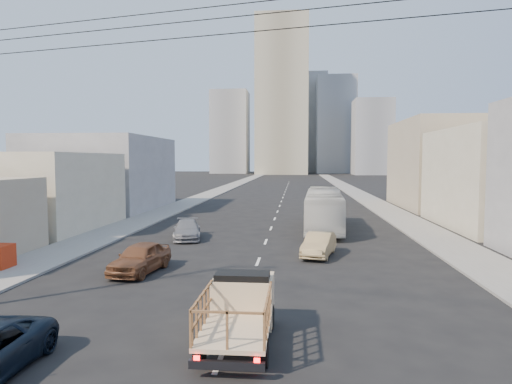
% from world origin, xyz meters
% --- Properties ---
extents(sidewalk_left, '(3.50, 180.00, 0.12)m').
position_xyz_m(sidewalk_left, '(-11.75, 70.00, 0.06)').
color(sidewalk_left, slate).
rests_on(sidewalk_left, ground).
extents(sidewalk_right, '(3.50, 180.00, 0.12)m').
position_xyz_m(sidewalk_right, '(11.75, 70.00, 0.06)').
color(sidewalk_right, slate).
rests_on(sidewalk_right, ground).
extents(lane_dashes, '(0.15, 104.00, 0.01)m').
position_xyz_m(lane_dashes, '(0.00, 53.00, 0.01)').
color(lane_dashes, silver).
rests_on(lane_dashes, ground).
extents(flatbed_pickup, '(1.95, 4.41, 1.90)m').
position_xyz_m(flatbed_pickup, '(0.37, 3.14, 1.09)').
color(flatbed_pickup, beige).
rests_on(flatbed_pickup, ground).
extents(city_bus, '(3.26, 11.73, 3.24)m').
position_xyz_m(city_bus, '(4.15, 25.59, 1.62)').
color(city_bus, silver).
rests_on(city_bus, ground).
extents(sedan_brown, '(2.27, 4.46, 1.45)m').
position_xyz_m(sedan_brown, '(-5.49, 11.13, 0.73)').
color(sedan_brown, brown).
rests_on(sedan_brown, ground).
extents(sedan_tan, '(2.27, 4.22, 1.32)m').
position_xyz_m(sedan_tan, '(3.32, 15.75, 0.66)').
color(sedan_tan, tan).
rests_on(sedan_tan, ground).
extents(sedan_grey, '(2.71, 4.70, 1.28)m').
position_xyz_m(sedan_grey, '(-5.50, 20.59, 0.64)').
color(sedan_grey, gray).
rests_on(sedan_grey, ground).
extents(overhead_wires, '(23.01, 5.02, 0.72)m').
position_xyz_m(overhead_wires, '(0.00, 1.50, 8.97)').
color(overhead_wires, black).
rests_on(overhead_wires, ground).
extents(bldg_right_far, '(12.00, 16.00, 10.00)m').
position_xyz_m(bldg_right_far, '(20.00, 44.00, 5.00)').
color(bldg_right_far, tan).
rests_on(bldg_right_far, ground).
extents(bldg_left_mid, '(11.00, 12.00, 6.00)m').
position_xyz_m(bldg_left_mid, '(-19.00, 24.00, 3.00)').
color(bldg_left_mid, '#C0B69A').
rests_on(bldg_left_mid, ground).
extents(bldg_left_far, '(12.00, 16.00, 8.00)m').
position_xyz_m(bldg_left_far, '(-19.50, 39.00, 4.00)').
color(bldg_left_far, gray).
rests_on(bldg_left_far, ground).
extents(high_rise_tower, '(20.00, 20.00, 60.00)m').
position_xyz_m(high_rise_tower, '(-4.00, 170.00, 30.00)').
color(high_rise_tower, gray).
rests_on(high_rise_tower, ground).
extents(midrise_ne, '(16.00, 16.00, 40.00)m').
position_xyz_m(midrise_ne, '(18.00, 185.00, 20.00)').
color(midrise_ne, gray).
rests_on(midrise_ne, ground).
extents(midrise_nw, '(15.00, 15.00, 34.00)m').
position_xyz_m(midrise_nw, '(-26.00, 180.00, 17.00)').
color(midrise_nw, gray).
rests_on(midrise_nw, ground).
extents(midrise_back, '(18.00, 18.00, 44.00)m').
position_xyz_m(midrise_back, '(6.00, 200.00, 22.00)').
color(midrise_back, gray).
rests_on(midrise_back, ground).
extents(midrise_east, '(14.00, 14.00, 28.00)m').
position_xyz_m(midrise_east, '(30.00, 165.00, 14.00)').
color(midrise_east, gray).
rests_on(midrise_east, ground).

